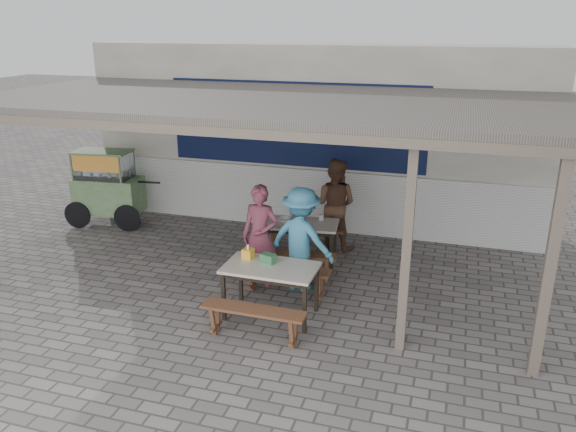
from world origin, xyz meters
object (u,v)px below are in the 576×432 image
at_px(table_left, 299,227).
at_px(bench_right_wall, 286,274).
at_px(patron_street_side, 260,236).
at_px(patron_wall_side, 335,204).
at_px(bench_right_street, 253,317).
at_px(vendor_cart, 107,185).
at_px(table_right, 271,272).
at_px(patron_right_table, 301,239).
at_px(bench_left_wall, 304,233).
at_px(tissue_box, 248,254).
at_px(condiment_bowl, 284,220).
at_px(condiment_jar, 321,217).
at_px(donation_box, 268,258).
at_px(bench_left_street, 293,260).

height_order(table_left, bench_right_wall, table_left).
distance_m(patron_street_side, patron_wall_side, 1.94).
height_order(bench_right_street, vendor_cart, vendor_cart).
distance_m(table_right, patron_right_table, 0.98).
bearing_deg(bench_left_wall, bench_right_wall, -90.58).
height_order(tissue_box, condiment_bowl, tissue_box).
bearing_deg(table_right, vendor_cart, 149.29).
relative_size(patron_wall_side, condiment_jar, 18.60).
relative_size(bench_right_street, tissue_box, 9.71).
bearing_deg(bench_left_wall, patron_wall_side, 26.90).
height_order(bench_left_wall, tissue_box, tissue_box).
xyz_separation_m(bench_left_wall, patron_wall_side, (0.48, 0.33, 0.49)).
relative_size(bench_right_street, patron_street_side, 0.86).
relative_size(table_right, bench_right_wall, 0.93).
height_order(table_right, donation_box, donation_box).
xyz_separation_m(patron_wall_side, tissue_box, (-0.67, -2.55, -0.01)).
distance_m(patron_wall_side, tissue_box, 2.64).
bearing_deg(vendor_cart, bench_left_street, -25.10).
bearing_deg(table_right, condiment_jar, 84.76).
height_order(bench_left_street, table_right, table_right).
xyz_separation_m(bench_left_street, patron_wall_side, (0.32, 1.51, 0.49)).
bearing_deg(tissue_box, condiment_bowl, 89.30).
bearing_deg(tissue_box, donation_box, -10.93).
height_order(bench_right_street, donation_box, donation_box).
height_order(table_right, patron_wall_side, patron_wall_side).
height_order(bench_left_wall, bench_right_wall, same).
distance_m(vendor_cart, patron_wall_side, 4.62).
bearing_deg(bench_right_street, patron_street_side, 107.08).
bearing_deg(patron_wall_side, bench_right_street, 93.48).
relative_size(bench_left_wall, vendor_cart, 0.77).
height_order(bench_left_wall, patron_wall_side, patron_wall_side).
xyz_separation_m(condiment_jar, condiment_bowl, (-0.57, -0.25, -0.02)).
xyz_separation_m(table_left, donation_box, (0.05, -1.69, 0.15)).
bearing_deg(table_left, vendor_cart, 161.55).
bearing_deg(patron_right_table, patron_street_side, 14.54).
xyz_separation_m(bench_right_street, tissue_box, (-0.38, 0.84, 0.49)).
distance_m(bench_left_wall, patron_wall_side, 0.76).
bearing_deg(tissue_box, table_left, 80.75).
bearing_deg(patron_street_side, patron_right_table, 5.82).
xyz_separation_m(bench_left_street, condiment_bowl, (-0.32, 0.60, 0.44)).
height_order(patron_right_table, tissue_box, patron_right_table).
bearing_deg(bench_left_wall, vendor_cart, 169.39).
bearing_deg(bench_left_wall, tissue_box, -102.25).
xyz_separation_m(table_left, bench_right_street, (0.12, -2.47, -0.33)).
bearing_deg(bench_left_street, vendor_cart, 154.35).
xyz_separation_m(patron_street_side, patron_wall_side, (0.76, 1.78, 0.03)).
distance_m(bench_right_wall, condiment_jar, 1.47).
distance_m(bench_right_street, condiment_bowl, 2.54).
bearing_deg(patron_wall_side, vendor_cart, 9.40).
xyz_separation_m(bench_right_street, condiment_bowl, (-0.36, 2.47, 0.44)).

